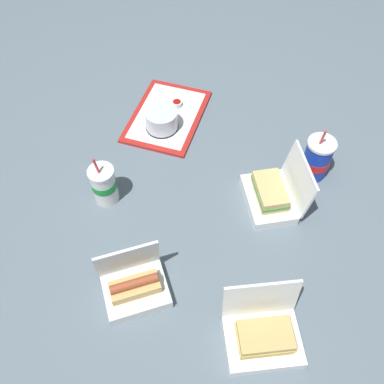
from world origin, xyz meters
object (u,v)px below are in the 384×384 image
cake_container (162,120)px  clamshell_hotdog_back (135,287)px  ketchup_cup (177,104)px  clamshell_sandwich_corner (263,336)px  food_tray (167,116)px  clamshell_sandwich_center (272,195)px  plastic_fork (184,109)px  soda_cup_back (317,159)px  soda_cup_left (104,184)px

cake_container → clamshell_hotdog_back: clamshell_hotdog_back is taller
clamshell_hotdog_back → ketchup_cup: bearing=-178.7°
clamshell_sandwich_corner → clamshell_hotdog_back: clamshell_sandwich_corner is taller
food_tray → clamshell_sandwich_center: (0.35, 0.42, 0.04)m
cake_container → clamshell_sandwich_corner: 0.86m
cake_container → plastic_fork: cake_container is taller
food_tray → cake_container: bearing=-4.2°
soda_cup_back → cake_container: bearing=-102.6°
clamshell_sandwich_center → soda_cup_left: bearing=-83.2°
clamshell_sandwich_corner → cake_container: bearing=-150.5°
cake_container → clamshell_sandwich_center: bearing=56.8°
ketchup_cup → food_tray: bearing=-29.6°
ketchup_cup → plastic_fork: ketchup_cup is taller
clamshell_sandwich_corner → clamshell_hotdog_back: 0.38m
clamshell_sandwich_corner → soda_cup_left: bearing=-126.5°
plastic_fork → clamshell_hotdog_back: bearing=-25.1°
plastic_fork → clamshell_hotdog_back: clamshell_hotdog_back is taller
ketchup_cup → clamshell_sandwich_center: (0.40, 0.39, 0.02)m
ketchup_cup → clamshell_sandwich_corner: 0.96m
soda_cup_left → clamshell_sandwich_center: bearing=96.8°
cake_container → soda_cup_back: (0.13, 0.57, 0.03)m
soda_cup_left → soda_cup_back: (-0.22, 0.69, 0.00)m
cake_container → soda_cup_back: soda_cup_back is taller
ketchup_cup → clamshell_sandwich_corner: (0.87, 0.39, 0.02)m
soda_cup_left → cake_container: bearing=160.5°
cake_container → soda_cup_back: bearing=77.4°
cake_container → ketchup_cup: bearing=163.9°
clamshell_hotdog_back → soda_cup_left: 0.37m
soda_cup_back → food_tray: bearing=-109.4°
clamshell_hotdog_back → soda_cup_left: (-0.32, -0.18, 0.03)m
ketchup_cup → clamshell_sandwich_center: size_ratio=0.16×
clamshell_sandwich_center → clamshell_hotdog_back: clamshell_sandwich_center is taller
plastic_fork → soda_cup_left: size_ratio=0.54×
plastic_fork → clamshell_sandwich_corner: (0.86, 0.36, 0.03)m
clamshell_sandwich_center → ketchup_cup: bearing=-135.8°
clamshell_hotdog_back → soda_cup_left: soda_cup_left is taller
soda_cup_left → clamshell_hotdog_back: bearing=28.9°
plastic_fork → food_tray: bearing=-80.0°
cake_container → clamshell_sandwich_center: size_ratio=0.50×
cake_container → soda_cup_left: bearing=-19.5°
food_tray → cake_container: (0.07, -0.01, 0.04)m
cake_container → clamshell_hotdog_back: 0.67m
soda_cup_back → ketchup_cup: bearing=-115.3°
clamshell_hotdog_back → soda_cup_back: soda_cup_back is taller
soda_cup_left → food_tray: bearing=162.9°
ketchup_cup → clamshell_sandwich_center: 0.56m
food_tray → ketchup_cup: ketchup_cup is taller
clamshell_hotdog_back → plastic_fork: bearing=179.2°
clamshell_sandwich_center → clamshell_sandwich_corner: (0.47, -0.00, 0.00)m
ketchup_cup → clamshell_sandwich_corner: bearing=24.0°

